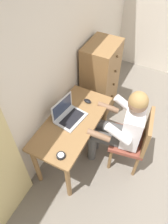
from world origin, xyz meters
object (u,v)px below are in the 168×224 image
desk (73,128)px  laptop (68,114)px  desk_clock (61,156)px  dresser (100,80)px  person_seated (121,126)px  computer_mouse (88,101)px  chair (135,139)px

desk → laptop: 0.19m
desk_clock → dresser: bearing=8.1°
person_seated → laptop: (-0.19, 0.58, 0.09)m
desk → desk_clock: 0.49m
dresser → laptop: dresser is taller
person_seated → computer_mouse: size_ratio=12.16×
desk → dresser: 0.98m
computer_mouse → desk_clock: (-0.80, -0.10, -0.00)m
chair → computer_mouse: chair is taller
dresser → computer_mouse: dresser is taller
desk → desk_clock: (-0.45, -0.13, 0.14)m
dresser → person_seated: bearing=-142.1°
dresser → person_seated: (-0.76, -0.59, 0.11)m
dresser → laptop: (-0.95, -0.01, 0.20)m
dresser → desk: bearing=-175.4°
desk → desk_clock: size_ratio=12.44×
dresser → desk_clock: (-1.43, -0.20, 0.16)m
person_seated → computer_mouse: person_seated is taller
chair → person_seated: size_ratio=0.74×
computer_mouse → desk_clock: computer_mouse is taller
desk → laptop: (0.03, 0.06, 0.17)m
desk_clock → desk: bearing=15.6°
person_seated → laptop: 0.62m
chair → person_seated: (-0.03, 0.18, 0.18)m
desk → desk_clock: bearing=-164.4°
chair → desk_clock: 0.93m
person_seated → laptop: person_seated is taller
computer_mouse → desk_clock: bearing=-163.7°
person_seated → chair: bearing=-81.9°
desk → chair: (0.24, -0.70, -0.10)m
dresser → computer_mouse: bearing=-171.0°
computer_mouse → dresser: bearing=17.9°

